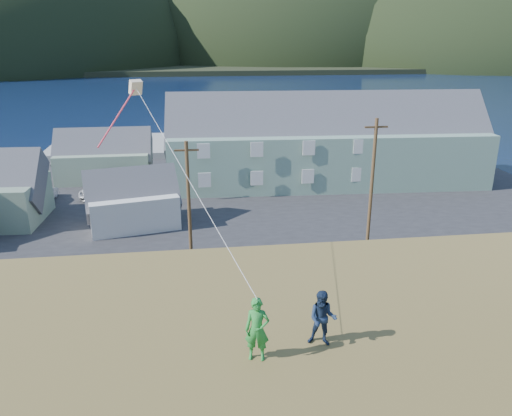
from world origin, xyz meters
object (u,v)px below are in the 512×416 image
Objects in this scene: wharf at (148,145)px; lodge at (326,142)px; kite_flyer_green at (257,329)px; shed_white at (132,200)px; shed_palegreen_far at (104,156)px; kite_flyer_navy at (323,319)px.

wharf is 28.70m from lodge.
lodge is at bearing -44.98° from wharf.
shed_white is at bearing 115.45° from kite_flyer_green.
shed_white is at bearing -88.12° from wharf.
shed_white is 0.81× the size of shed_palegreen_far.
kite_flyer_navy is at bearing 25.57° from kite_flyer_green.
shed_palegreen_far is 45.65m from kite_flyer_navy.
lodge is at bearing 16.53° from shed_white.
lodge reaches higher than wharf.
kite_flyer_green reaches higher than kite_flyer_navy.
wharf is at bearing 77.76° from shed_palegreen_far.
kite_flyer_green is (-12.70, -39.61, 3.58)m from lodge.
kite_flyer_green is (7.40, -59.69, 7.61)m from wharf.
kite_flyer_navy is (9.20, -59.29, 7.53)m from wharf.
wharf is at bearing 118.24° from kite_flyer_navy.
shed_palegreen_far is (-23.53, 4.33, -1.85)m from lodge.
kite_flyer_green is at bearing -76.11° from shed_palegreen_far.
lodge is 21.42× the size of kite_flyer_navy.
shed_white is at bearing -148.32° from lodge.
shed_white is 4.84× the size of kite_flyer_green.
shed_white is 5.30× the size of kite_flyer_navy.
kite_flyer_navy is at bearing -81.18° from wharf.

